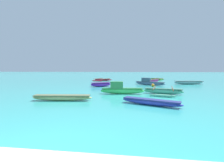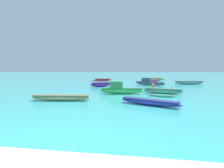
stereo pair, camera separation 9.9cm
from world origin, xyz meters
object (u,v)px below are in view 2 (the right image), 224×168
moored_boat_5 (101,84)px  moored_boat_8 (150,102)px  moored_boat_9 (163,91)px  moored_boat_3 (62,97)px  moored_boat_6 (157,79)px  moored_boat_2 (121,90)px  moored_boat_1 (189,82)px  mooring_buoy_0 (153,85)px  moored_boat_7 (102,80)px  moored_boat_4 (149,83)px  moored_boat_0 (155,81)px

moored_boat_5 → moored_boat_8: moored_boat_5 is taller
moored_boat_5 → moored_boat_9: (6.22, -4.62, -0.03)m
moored_boat_3 → moored_boat_8: moored_boat_3 is taller
moored_boat_3 → moored_boat_9: (7.16, 3.62, 0.02)m
moored_boat_3 → moored_boat_9: size_ratio=1.10×
moored_boat_6 → moored_boat_9: moored_boat_9 is taller
moored_boat_3 → moored_boat_6: size_ratio=1.20×
moored_boat_9 → moored_boat_2: bearing=-160.5°
moored_boat_1 → moored_boat_5: bearing=-167.0°
moored_boat_3 → moored_boat_8: 5.61m
moored_boat_6 → mooring_buoy_0: 12.17m
moored_boat_6 → moored_boat_7: size_ratio=0.79×
moored_boat_7 → moored_boat_4: bearing=-22.9°
moored_boat_3 → moored_boat_2: bearing=35.3°
moored_boat_3 → moored_boat_7: 17.74m
moored_boat_2 → moored_boat_6: bearing=67.9°
moored_boat_1 → moored_boat_8: moored_boat_1 is taller
moored_boat_3 → moored_boat_6: (9.43, 20.68, -0.05)m
moored_boat_3 → moored_boat_7: bearing=86.5°
moored_boat_5 → mooring_buoy_0: 6.15m
moored_boat_7 → moored_boat_1: bearing=-1.6°
moored_boat_5 → moored_boat_7: (-1.64, 9.49, -0.09)m
moored_boat_5 → moored_boat_4: bearing=-3.9°
moored_boat_0 → moored_boat_5: moored_boat_5 is taller
moored_boat_2 → moored_boat_5: (-2.74, 5.03, -0.10)m
moored_boat_5 → moored_boat_9: moored_boat_9 is taller
moored_boat_0 → moored_boat_9: 11.35m
moored_boat_2 → moored_boat_3: size_ratio=0.94×
moored_boat_7 → moored_boat_8: moored_boat_7 is taller
moored_boat_7 → moored_boat_9: 16.15m
moored_boat_1 → moored_boat_6: bearing=102.9°
moored_boat_7 → moored_boat_8: size_ratio=1.23×
moored_boat_4 → moored_boat_9: (0.30, -7.09, -0.10)m
moored_boat_3 → moored_boat_5: moored_boat_5 is taller
moored_boat_1 → moored_boat_3: bearing=-142.2°
moored_boat_1 → moored_boat_7: size_ratio=0.97×
moored_boat_4 → mooring_buoy_0: size_ratio=10.25×
moored_boat_7 → moored_boat_2: bearing=-53.3°
moored_boat_1 → moored_boat_5: moored_boat_5 is taller
moored_boat_2 → mooring_buoy_0: 6.50m
moored_boat_4 → moored_boat_5: size_ratio=1.50×
moored_boat_2 → mooring_buoy_0: bearing=54.6°
moored_boat_5 → mooring_buoy_0: bearing=-21.9°
moored_boat_0 → moored_boat_3: size_ratio=0.70×
moored_boat_2 → moored_boat_7: bearing=102.9°
moored_boat_3 → moored_boat_6: moored_boat_3 is taller
moored_boat_0 → moored_boat_3: 17.01m
moored_boat_6 → moored_boat_2: bearing=-62.2°
moored_boat_3 → moored_boat_9: 8.02m
moored_boat_4 → moored_boat_8: (-1.28, -11.25, -0.14)m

